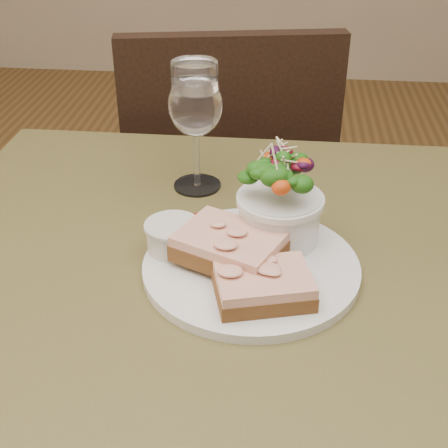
# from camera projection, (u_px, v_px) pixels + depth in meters

# --- Properties ---
(cafe_table) EXTENTS (0.80, 0.80, 0.75)m
(cafe_table) POSITION_uv_depth(u_px,v_px,m) (219.00, 338.00, 0.80)
(cafe_table) COLOR #4D4621
(cafe_table) RESTS_ON ground
(chair_far) EXTENTS (0.49, 0.49, 0.90)m
(chair_far) POSITION_uv_depth(u_px,v_px,m) (224.00, 260.00, 1.56)
(chair_far) COLOR black
(chair_far) RESTS_ON ground
(dinner_plate) EXTENTS (0.26, 0.26, 0.01)m
(dinner_plate) POSITION_uv_depth(u_px,v_px,m) (251.00, 267.00, 0.75)
(dinner_plate) COLOR white
(dinner_plate) RESTS_ON cafe_table
(sandwich_front) EXTENTS (0.12, 0.10, 0.03)m
(sandwich_front) POSITION_uv_depth(u_px,v_px,m) (263.00, 285.00, 0.68)
(sandwich_front) COLOR #482D13
(sandwich_front) RESTS_ON dinner_plate
(sandwich_back) EXTENTS (0.14, 0.13, 0.03)m
(sandwich_back) POSITION_uv_depth(u_px,v_px,m) (230.00, 246.00, 0.73)
(sandwich_back) COLOR #482D13
(sandwich_back) RESTS_ON dinner_plate
(ramekin) EXTENTS (0.06, 0.06, 0.04)m
(ramekin) POSITION_uv_depth(u_px,v_px,m) (173.00, 235.00, 0.76)
(ramekin) COLOR silver
(ramekin) RESTS_ON dinner_plate
(salad_bowl) EXTENTS (0.10, 0.10, 0.13)m
(salad_bowl) POSITION_uv_depth(u_px,v_px,m) (280.00, 198.00, 0.76)
(salad_bowl) COLOR white
(salad_bowl) RESTS_ON dinner_plate
(garnish) EXTENTS (0.05, 0.04, 0.02)m
(garnish) POSITION_uv_depth(u_px,v_px,m) (206.00, 221.00, 0.81)
(garnish) COLOR #11370A
(garnish) RESTS_ON dinner_plate
(wine_glass) EXTENTS (0.08, 0.08, 0.18)m
(wine_glass) POSITION_uv_depth(u_px,v_px,m) (195.00, 108.00, 0.87)
(wine_glass) COLOR white
(wine_glass) RESTS_ON cafe_table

